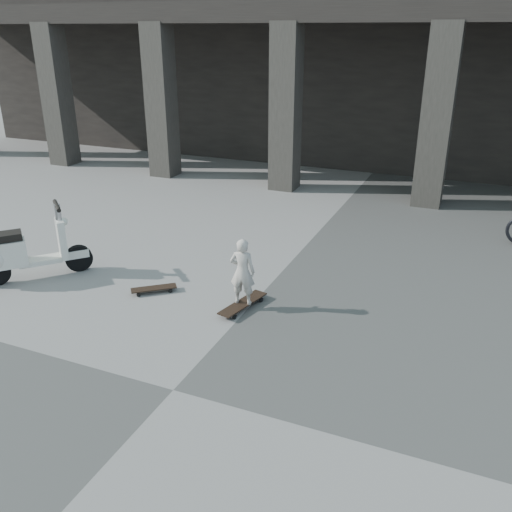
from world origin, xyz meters
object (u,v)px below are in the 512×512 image
at_px(longboard, 243,304).
at_px(child, 242,272).
at_px(scooter, 16,253).
at_px(skateboard_spare, 154,289).

bearing_deg(longboard, child, 0.00).
xyz_separation_m(longboard, scooter, (-3.76, -0.56, 0.41)).
height_order(skateboard_spare, child, child).
distance_m(skateboard_spare, child, 1.60).
relative_size(skateboard_spare, scooter, 0.47).
bearing_deg(scooter, skateboard_spare, -36.31).
height_order(skateboard_spare, scooter, scooter).
bearing_deg(skateboard_spare, child, -36.47).
bearing_deg(longboard, skateboard_spare, 105.82).
height_order(longboard, child, child).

